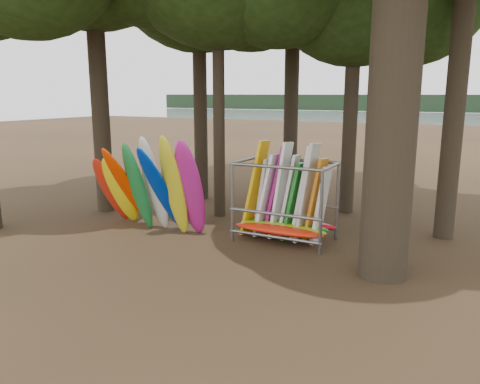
% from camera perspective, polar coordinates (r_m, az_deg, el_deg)
% --- Properties ---
extents(ground, '(120.00, 120.00, 0.00)m').
position_cam_1_polar(ground, '(12.69, -5.04, -7.24)').
color(ground, '#47331E').
rests_on(ground, ground).
extents(lake, '(160.00, 160.00, 0.00)m').
position_cam_1_polar(lake, '(70.52, 22.28, 7.62)').
color(lake, gray).
rests_on(lake, ground).
extents(far_shore, '(160.00, 4.00, 4.00)m').
position_cam_1_polar(far_shore, '(120.29, 24.69, 9.78)').
color(far_shore, black).
rests_on(far_shore, ground).
extents(kayak_row, '(3.97, 2.18, 3.18)m').
position_cam_1_polar(kayak_row, '(14.34, -11.18, 0.43)').
color(kayak_row, red).
rests_on(kayak_row, ground).
extents(storage_rack, '(2.77, 1.51, 2.87)m').
position_cam_1_polar(storage_rack, '(13.40, 5.53, -1.41)').
color(storage_rack, slate).
rests_on(storage_rack, ground).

